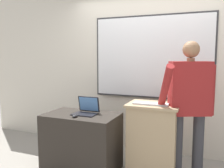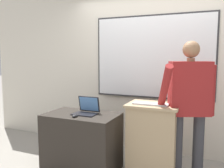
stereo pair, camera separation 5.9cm
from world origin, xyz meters
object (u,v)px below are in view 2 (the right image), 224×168
(wireless_keyboard, at_px, (151,104))
(computer_mouse_by_laptop, at_px, (75,116))
(lectern_podium, at_px, (153,141))
(side_desk, at_px, (82,142))
(computer_mouse_by_keyboard, at_px, (175,105))
(laptop, at_px, (87,109))
(person_presenter, at_px, (189,102))

(wireless_keyboard, relative_size, computer_mouse_by_laptop, 4.32)
(lectern_podium, bearing_deg, wireless_keyboard, -111.80)
(lectern_podium, relative_size, computer_mouse_by_laptop, 9.52)
(wireless_keyboard, xyz_separation_m, computer_mouse_by_laptop, (-0.91, -0.28, -0.17))
(lectern_podium, distance_m, wireless_keyboard, 0.49)
(side_desk, distance_m, computer_mouse_by_keyboard, 1.34)
(computer_mouse_by_laptop, height_order, computer_mouse_by_keyboard, computer_mouse_by_keyboard)
(lectern_podium, height_order, computer_mouse_by_keyboard, computer_mouse_by_keyboard)
(laptop, bearing_deg, lectern_podium, 7.14)
(lectern_podium, distance_m, computer_mouse_by_keyboard, 0.56)
(person_presenter, xyz_separation_m, laptop, (-1.30, -0.14, -0.17))
(lectern_podium, relative_size, computer_mouse_by_keyboard, 9.52)
(computer_mouse_by_laptop, bearing_deg, person_presenter, 15.52)
(lectern_podium, xyz_separation_m, computer_mouse_by_keyboard, (0.27, -0.07, 0.49))
(lectern_podium, height_order, computer_mouse_by_laptop, lectern_podium)
(side_desk, xyz_separation_m, laptop, (0.05, 0.05, 0.45))
(lectern_podium, bearing_deg, computer_mouse_by_keyboard, -14.49)
(side_desk, height_order, computer_mouse_by_laptop, computer_mouse_by_laptop)
(lectern_podium, relative_size, side_desk, 0.97)
(side_desk, bearing_deg, wireless_keyboard, 6.46)
(person_presenter, bearing_deg, wireless_keyboard, 168.70)
(computer_mouse_by_laptop, xyz_separation_m, computer_mouse_by_keyboard, (1.20, 0.27, 0.18))
(person_presenter, relative_size, wireless_keyboard, 3.98)
(computer_mouse_by_keyboard, bearing_deg, wireless_keyboard, 178.13)
(lectern_podium, distance_m, computer_mouse_by_laptop, 1.04)
(computer_mouse_by_laptop, relative_size, computer_mouse_by_keyboard, 1.00)
(person_presenter, bearing_deg, laptop, 163.21)
(laptop, bearing_deg, side_desk, -136.31)
(side_desk, distance_m, laptop, 0.46)
(computer_mouse_by_laptop, bearing_deg, laptop, 78.74)
(person_presenter, xyz_separation_m, computer_mouse_by_laptop, (-1.35, -0.37, -0.22))
(person_presenter, relative_size, computer_mouse_by_keyboard, 17.18)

